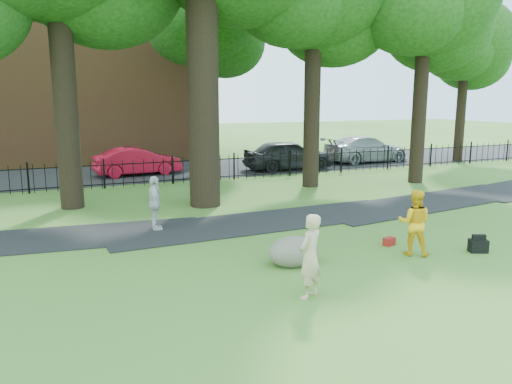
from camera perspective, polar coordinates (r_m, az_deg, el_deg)
name	(u,v)px	position (r m, az deg, el deg)	size (l,w,h in m)	color
ground	(292,263)	(12.12, 4.17, -8.08)	(120.00, 120.00, 0.00)	#3B6423
footpath	(264,222)	(15.91, 0.98, -3.44)	(36.00, 2.60, 0.03)	black
street	(155,172)	(27.00, -11.49, 2.28)	(80.00, 7.00, 0.02)	black
iron_fence	(172,171)	(23.04, -9.53, 2.41)	(44.00, 0.04, 1.20)	black
brick_building	(60,63)	(34.27, -21.45, 13.60)	(18.00, 8.00, 12.00)	brown
woman	(310,256)	(9.90, 6.19, -7.32)	(0.62, 0.41, 1.70)	tan
man	(414,223)	(13.08, 17.64, -3.35)	(0.81, 0.63, 1.66)	#EDA613
pedestrian	(155,203)	(15.02, -11.50, -1.30)	(0.96, 0.40, 1.64)	silver
boulder	(294,249)	(11.92, 4.31, -6.55)	(1.27, 0.95, 0.74)	slate
backpack	(478,246)	(14.05, 24.05, -5.64)	(0.45, 0.28, 0.33)	black
red_bag	(389,241)	(13.89, 14.97, -5.48)	(0.31, 0.20, 0.21)	maroon
red_sedan	(137,161)	(25.95, -13.41, 3.44)	(1.50, 4.29, 1.41)	#BA0E28
grey_car	(288,155)	(27.12, 3.66, 4.25)	(1.92, 4.78, 1.63)	black
silver_car	(366,149)	(30.97, 12.44, 4.78)	(2.19, 5.39, 1.57)	#93969B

